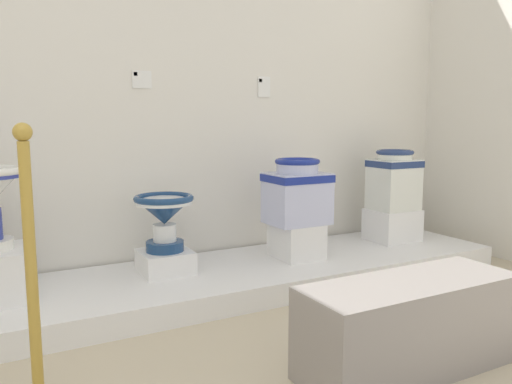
# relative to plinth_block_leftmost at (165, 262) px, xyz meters

# --- Properties ---
(ground_plane) EXTENTS (6.26, 5.26, 0.02)m
(ground_plane) POSITION_rel_plinth_block_leftmost_xyz_m (0.46, -1.46, -0.22)
(ground_plane) COLOR beige
(wall_back) EXTENTS (4.46, 0.06, 3.13)m
(wall_back) POSITION_rel_plinth_block_leftmost_xyz_m (0.46, 0.40, 1.36)
(wall_back) COLOR white
(wall_back) RESTS_ON ground_plane
(display_platform) EXTENTS (3.81, 0.89, 0.14)m
(display_platform) POSITION_rel_plinth_block_leftmost_xyz_m (0.46, -0.10, -0.14)
(display_platform) COLOR white
(display_platform) RESTS_ON ground_plane
(plinth_block_leftmost) EXTENTS (0.31, 0.30, 0.14)m
(plinth_block_leftmost) POSITION_rel_plinth_block_leftmost_xyz_m (0.00, 0.00, 0.00)
(plinth_block_leftmost) COLOR white
(plinth_block_leftmost) RESTS_ON display_platform
(antique_toilet_leftmost) EXTENTS (0.37, 0.37, 0.35)m
(antique_toilet_leftmost) POSITION_rel_plinth_block_leftmost_xyz_m (-0.00, 0.00, 0.31)
(antique_toilet_leftmost) COLOR navy
(antique_toilet_leftmost) RESTS_ON plinth_block_leftmost
(plinth_block_tall_cobalt) EXTENTS (0.29, 0.32, 0.24)m
(plinth_block_tall_cobalt) POSITION_rel_plinth_block_leftmost_xyz_m (0.91, -0.09, 0.05)
(plinth_block_tall_cobalt) COLOR white
(plinth_block_tall_cobalt) RESTS_ON display_platform
(antique_toilet_tall_cobalt) EXTENTS (0.40, 0.33, 0.44)m
(antique_toilet_tall_cobalt) POSITION_rel_plinth_block_leftmost_xyz_m (0.91, -0.09, 0.40)
(antique_toilet_tall_cobalt) COLOR silver
(antique_toilet_tall_cobalt) RESTS_ON plinth_block_tall_cobalt
(plinth_block_pale_glazed) EXTENTS (0.36, 0.31, 0.25)m
(plinth_block_pale_glazed) POSITION_rel_plinth_block_leftmost_xyz_m (1.86, -0.02, 0.05)
(plinth_block_pale_glazed) COLOR white
(plinth_block_pale_glazed) RESTS_ON display_platform
(antique_toilet_pale_glazed) EXTENTS (0.34, 0.29, 0.47)m
(antique_toilet_pale_glazed) POSITION_rel_plinth_block_leftmost_xyz_m (1.86, -0.02, 0.42)
(antique_toilet_pale_glazed) COLOR white
(antique_toilet_pale_glazed) RESTS_ON plinth_block_pale_glazed
(info_placard_second) EXTENTS (0.13, 0.01, 0.11)m
(info_placard_second) POSITION_rel_plinth_block_leftmost_xyz_m (-0.01, 0.36, 1.14)
(info_placard_second) COLOR white
(info_placard_third) EXTENTS (0.10, 0.01, 0.15)m
(info_placard_third) POSITION_rel_plinth_block_leftmost_xyz_m (0.90, 0.36, 1.12)
(info_placard_third) COLOR white
(stanchion_post_near_left) EXTENTS (0.26, 0.26, 1.07)m
(stanchion_post_near_left) POSITION_rel_plinth_block_leftmost_xyz_m (-0.84, -1.09, 0.11)
(stanchion_post_near_left) COLOR #B68F36
(stanchion_post_near_left) RESTS_ON ground_plane
(museum_bench) EXTENTS (1.01, 0.36, 0.40)m
(museum_bench) POSITION_rel_plinth_block_leftmost_xyz_m (0.61, -1.44, -0.01)
(museum_bench) COLOR gray
(museum_bench) RESTS_ON ground_plane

